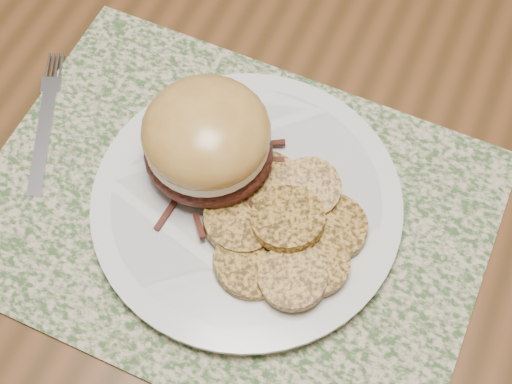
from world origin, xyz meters
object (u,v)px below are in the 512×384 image
dinner_plate (247,203)px  fork (46,120)px  dining_table (141,35)px  pork_sandwich (207,140)px

dinner_plate → fork: bearing=178.5°
dining_table → fork: fork is taller
fork → dinner_plate: bearing=-26.0°
dining_table → dinner_plate: (0.23, -0.19, 0.09)m
dinner_plate → fork: dinner_plate is taller
pork_sandwich → fork: bearing=168.3°
pork_sandwich → fork: (-0.17, -0.01, -0.06)m
dining_table → pork_sandwich: (0.18, -0.18, 0.14)m
dining_table → dinner_plate: 0.31m
dining_table → dinner_plate: bearing=-40.5°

